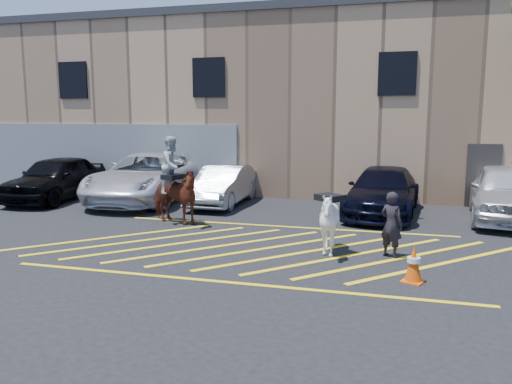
% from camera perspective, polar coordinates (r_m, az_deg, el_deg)
% --- Properties ---
extents(ground, '(90.00, 90.00, 0.00)m').
position_cam_1_polar(ground, '(12.31, 1.08, -6.19)').
color(ground, black).
rests_on(ground, ground).
extents(car_black_suv, '(2.28, 5.00, 1.66)m').
position_cam_1_polar(car_black_suv, '(20.17, -21.86, 1.49)').
color(car_black_suv, black).
rests_on(car_black_suv, ground).
extents(car_white_pickup, '(3.27, 6.48, 1.76)m').
position_cam_1_polar(car_white_pickup, '(18.95, -12.27, 1.64)').
color(car_white_pickup, silver).
rests_on(car_white_pickup, ground).
extents(car_silver_sedan, '(1.48, 4.21, 1.38)m').
position_cam_1_polar(car_silver_sedan, '(17.81, -3.78, 0.77)').
color(car_silver_sedan, gray).
rests_on(car_silver_sedan, ground).
extents(car_blue_suv, '(2.56, 5.28, 1.48)m').
position_cam_1_polar(car_blue_suv, '(16.60, 14.33, 0.08)').
color(car_blue_suv, black).
rests_on(car_blue_suv, ground).
extents(car_white_suv, '(2.66, 5.27, 1.72)m').
position_cam_1_polar(car_white_suv, '(16.91, 26.76, -0.03)').
color(car_white_suv, silver).
rests_on(car_white_suv, ground).
extents(handler, '(0.65, 0.60, 1.50)m').
position_cam_1_polar(handler, '(11.61, 15.22, -3.61)').
color(handler, black).
rests_on(handler, ground).
extents(warehouse, '(32.42, 10.20, 7.30)m').
position_cam_1_polar(warehouse, '(23.71, 8.20, 9.88)').
color(warehouse, tan).
rests_on(warehouse, ground).
extents(hatching_zone, '(12.60, 5.12, 0.01)m').
position_cam_1_polar(hatching_zone, '(12.02, 0.74, -6.52)').
color(hatching_zone, yellow).
rests_on(hatching_zone, ground).
extents(mounted_bay, '(2.13, 1.48, 2.57)m').
position_cam_1_polar(mounted_bay, '(14.79, -9.45, 0.37)').
color(mounted_bay, maroon).
rests_on(mounted_bay, ground).
extents(saddled_white, '(1.78, 1.80, 1.48)m').
position_cam_1_polar(saddled_white, '(11.58, 8.33, -3.42)').
color(saddled_white, white).
rests_on(saddled_white, ground).
extents(traffic_cone, '(0.49, 0.49, 0.73)m').
position_cam_1_polar(traffic_cone, '(10.11, 17.58, -7.82)').
color(traffic_cone, '#FF560A').
rests_on(traffic_cone, ground).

